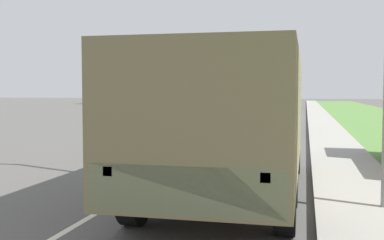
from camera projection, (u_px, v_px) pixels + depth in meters
The scene contains 10 objects.
ground_plane at pixel (262, 116), 39.30m from camera, with size 180.00×180.00×0.00m, color #565451.
lane_centre_stripe at pixel (262, 116), 39.30m from camera, with size 0.12×120.00×0.00m.
sidewalk_right at pixel (319, 116), 38.26m from camera, with size 1.80×120.00×0.12m.
grass_strip_right at pixel (378, 117), 37.26m from camera, with size 7.00×120.00×0.02m.
military_truck at pixel (232, 116), 9.53m from camera, with size 2.59×7.97×2.75m.
car_nearest_ahead at pixel (270, 119), 23.81m from camera, with size 1.80×4.39×1.48m.
car_second_ahead at pixel (286, 108), 38.94m from camera, with size 1.78×4.62×1.56m.
car_third_ahead at pixel (289, 103), 53.27m from camera, with size 1.75×4.29×1.56m.
car_fourth_ahead at pixel (294, 102), 62.01m from camera, with size 1.88×4.02×1.51m.
building_distant at pixel (176, 84), 75.70m from camera, with size 18.69×11.29×6.21m.
Camera 1 is at (3.42, 0.48, 2.07)m, focal length 45.00 mm.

